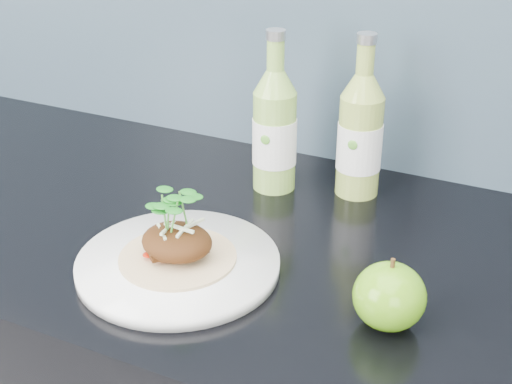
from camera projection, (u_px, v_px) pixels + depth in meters
dinner_plate at (178, 264)px, 0.90m from camera, size 0.33×0.33×0.02m
pork_taco at (177, 239)px, 0.88m from camera, size 0.15×0.15×0.10m
green_apple at (389, 296)px, 0.78m from camera, size 0.10×0.10×0.09m
cider_bottle_left at (275, 131)px, 1.07m from camera, size 0.08×0.08×0.25m
cider_bottle_right at (360, 136)px, 1.05m from camera, size 0.09×0.09×0.25m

